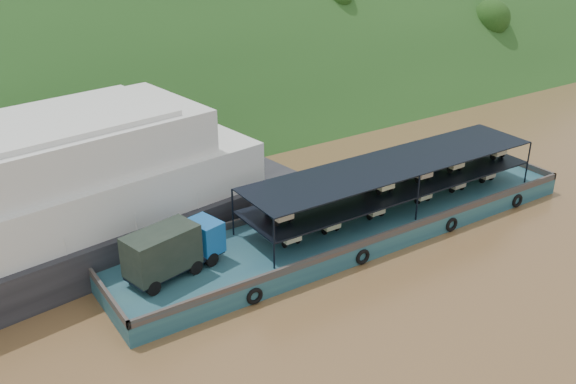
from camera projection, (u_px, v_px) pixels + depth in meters
ground at (337, 243)px, 43.48m from camera, size 160.00×160.00×0.00m
hillside at (139, 109)px, 70.75m from camera, size 140.00×39.60×39.60m
cargo_barge at (344, 223)px, 43.89m from camera, size 35.00×7.18×4.54m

